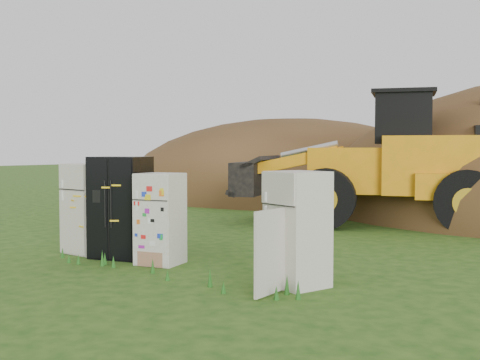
{
  "coord_description": "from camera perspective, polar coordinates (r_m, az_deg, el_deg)",
  "views": [
    {
      "loc": [
        7.16,
        -7.61,
        2.08
      ],
      "look_at": [
        -0.23,
        2.0,
        1.44
      ],
      "focal_mm": 45.0,
      "sensor_mm": 36.0,
      "label": 1
    }
  ],
  "objects": [
    {
      "name": "dirt_mound_left",
      "position": [
        26.32,
        4.38,
        -1.53
      ],
      "size": [
        16.48,
        12.36,
        6.77
      ],
      "primitive_type": "ellipsoid",
      "color": "#472E16",
      "rests_on": "ground"
    },
    {
      "name": "fridge_black_side",
      "position": [
        11.66,
        -11.24,
        -2.54
      ],
      "size": [
        1.19,
        1.05,
        1.92
      ],
      "primitive_type": null,
      "rotation": [
        0.0,
        0.0,
        0.3
      ],
      "color": "black",
      "rests_on": "ground"
    },
    {
      "name": "dirt_mound_back",
      "position": [
        26.19,
        21.15,
        -1.75
      ],
      "size": [
        17.92,
        11.95,
        5.95
      ],
      "primitive_type": "ellipsoid",
      "color": "#472E16",
      "rests_on": "ground"
    },
    {
      "name": "wheel_loader",
      "position": [
        16.67,
        12.07,
        2.0
      ],
      "size": [
        8.05,
        5.6,
        3.61
      ],
      "primitive_type": null,
      "rotation": [
        0.0,
        0.0,
        0.38
      ],
      "color": "orange",
      "rests_on": "ground"
    },
    {
      "name": "ground",
      "position": [
        10.66,
        -5.65,
        -8.25
      ],
      "size": [
        120.0,
        120.0,
        0.0
      ],
      "primitive_type": "plane",
      "color": "#1E4713",
      "rests_on": "ground"
    },
    {
      "name": "fridge_open_door",
      "position": [
        9.11,
        5.48,
        -4.64
      ],
      "size": [
        0.97,
        0.93,
        1.74
      ],
      "primitive_type": null,
      "rotation": [
        0.0,
        0.0,
        -0.31
      ],
      "color": "beige",
      "rests_on": "ground"
    },
    {
      "name": "fridge_sticker",
      "position": [
        10.9,
        -7.56,
        -3.66
      ],
      "size": [
        0.87,
        0.83,
        1.63
      ],
      "primitive_type": null,
      "rotation": [
        0.0,
        0.0,
        0.25
      ],
      "color": "silver",
      "rests_on": "ground"
    },
    {
      "name": "fridge_leftmost",
      "position": [
        12.32,
        -14.18,
        -2.61
      ],
      "size": [
        0.79,
        0.76,
        1.78
      ],
      "primitive_type": null,
      "rotation": [
        0.0,
        0.0,
        0.01
      ],
      "color": "beige",
      "rests_on": "ground"
    }
  ]
}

